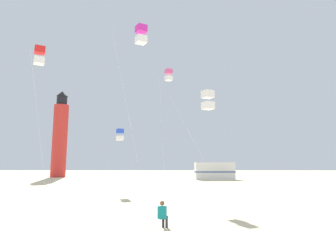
{
  "coord_description": "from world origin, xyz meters",
  "views": [
    {
      "loc": [
        1.92,
        -7.08,
        2.79
      ],
      "look_at": [
        1.61,
        9.97,
        5.47
      ],
      "focal_mm": 31.87,
      "sensor_mm": 36.0,
      "label": 1
    }
  ],
  "objects_px": {
    "kite_flyer_standing": "(163,214)",
    "kite_box_rainbow": "(169,75)",
    "lighthouse_distant": "(60,136)",
    "kite_box_magenta": "(141,35)",
    "rv_van_white": "(214,171)",
    "kite_box_scarlet": "(39,56)",
    "kite_box_blue": "(120,135)",
    "kite_box_white": "(208,100)"
  },
  "relations": [
    {
      "from": "kite_flyer_standing",
      "to": "kite_box_rainbow",
      "type": "xyz_separation_m",
      "value": [
        0.01,
        15.13,
        10.68
      ]
    },
    {
      "from": "kite_box_rainbow",
      "to": "lighthouse_distant",
      "type": "distance_m",
      "value": 36.44
    },
    {
      "from": "lighthouse_distant",
      "to": "kite_flyer_standing",
      "type": "bearing_deg",
      "value": -63.94
    },
    {
      "from": "kite_flyer_standing",
      "to": "kite_box_magenta",
      "type": "height_order",
      "value": "kite_box_magenta"
    },
    {
      "from": "rv_van_white",
      "to": "kite_flyer_standing",
      "type": "bearing_deg",
      "value": -104.39
    },
    {
      "from": "kite_box_scarlet",
      "to": "kite_box_rainbow",
      "type": "relative_size",
      "value": 0.84
    },
    {
      "from": "rv_van_white",
      "to": "kite_box_magenta",
      "type": "bearing_deg",
      "value": -108.21
    },
    {
      "from": "kite_box_rainbow",
      "to": "rv_van_white",
      "type": "bearing_deg",
      "value": 71.56
    },
    {
      "from": "kite_box_magenta",
      "to": "rv_van_white",
      "type": "distance_m",
      "value": 35.07
    },
    {
      "from": "kite_box_scarlet",
      "to": "lighthouse_distant",
      "type": "height_order",
      "value": "lighthouse_distant"
    },
    {
      "from": "kite_box_blue",
      "to": "rv_van_white",
      "type": "bearing_deg",
      "value": 59.57
    },
    {
      "from": "kite_box_scarlet",
      "to": "kite_box_rainbow",
      "type": "bearing_deg",
      "value": 53.18
    },
    {
      "from": "kite_box_white",
      "to": "kite_box_scarlet",
      "type": "bearing_deg",
      "value": 178.93
    },
    {
      "from": "kite_box_blue",
      "to": "kite_box_scarlet",
      "type": "bearing_deg",
      "value": -104.83
    },
    {
      "from": "kite_box_white",
      "to": "rv_van_white",
      "type": "height_order",
      "value": "kite_box_white"
    },
    {
      "from": "kite_flyer_standing",
      "to": "lighthouse_distant",
      "type": "xyz_separation_m",
      "value": [
        -21.64,
        44.25,
        7.22
      ]
    },
    {
      "from": "kite_box_magenta",
      "to": "kite_box_rainbow",
      "type": "height_order",
      "value": "kite_box_rainbow"
    },
    {
      "from": "kite_flyer_standing",
      "to": "kite_box_white",
      "type": "height_order",
      "value": "kite_box_white"
    },
    {
      "from": "kite_box_blue",
      "to": "kite_box_white",
      "type": "bearing_deg",
      "value": -58.1
    },
    {
      "from": "kite_box_magenta",
      "to": "kite_flyer_standing",
      "type": "bearing_deg",
      "value": -69.42
    },
    {
      "from": "kite_box_magenta",
      "to": "kite_box_rainbow",
      "type": "xyz_separation_m",
      "value": [
        1.52,
        11.12,
        0.75
      ]
    },
    {
      "from": "kite_box_scarlet",
      "to": "kite_box_magenta",
      "type": "bearing_deg",
      "value": -4.31
    },
    {
      "from": "kite_box_rainbow",
      "to": "kite_box_white",
      "type": "bearing_deg",
      "value": -76.85
    },
    {
      "from": "rv_van_white",
      "to": "kite_box_blue",
      "type": "bearing_deg",
      "value": -123.72
    },
    {
      "from": "kite_box_white",
      "to": "rv_van_white",
      "type": "distance_m",
      "value": 33.15
    },
    {
      "from": "kite_box_blue",
      "to": "kite_box_magenta",
      "type": "xyz_separation_m",
      "value": [
        3.35,
        -12.17,
        5.03
      ]
    },
    {
      "from": "kite_box_scarlet",
      "to": "rv_van_white",
      "type": "height_order",
      "value": "kite_box_scarlet"
    },
    {
      "from": "kite_box_white",
      "to": "lighthouse_distant",
      "type": "distance_m",
      "value": 46.71
    },
    {
      "from": "kite_flyer_standing",
      "to": "kite_box_blue",
      "type": "height_order",
      "value": "kite_box_blue"
    },
    {
      "from": "kite_box_magenta",
      "to": "rv_van_white",
      "type": "bearing_deg",
      "value": 75.08
    },
    {
      "from": "kite_box_rainbow",
      "to": "kite_box_scarlet",
      "type": "bearing_deg",
      "value": -126.82
    },
    {
      "from": "kite_box_blue",
      "to": "rv_van_white",
      "type": "distance_m",
      "value": 24.18
    },
    {
      "from": "kite_box_scarlet",
      "to": "kite_box_magenta",
      "type": "height_order",
      "value": "kite_box_magenta"
    },
    {
      "from": "kite_flyer_standing",
      "to": "kite_box_rainbow",
      "type": "bearing_deg",
      "value": -71.26
    },
    {
      "from": "kite_box_blue",
      "to": "lighthouse_distant",
      "type": "xyz_separation_m",
      "value": [
        -16.78,
        28.06,
        2.32
      ]
    },
    {
      "from": "kite_box_blue",
      "to": "lighthouse_distant",
      "type": "height_order",
      "value": "lighthouse_distant"
    },
    {
      "from": "kite_box_magenta",
      "to": "rv_van_white",
      "type": "height_order",
      "value": "kite_box_magenta"
    },
    {
      "from": "lighthouse_distant",
      "to": "kite_box_white",
      "type": "bearing_deg",
      "value": -58.81
    },
    {
      "from": "kite_flyer_standing",
      "to": "kite_box_rainbow",
      "type": "relative_size",
      "value": 0.1
    },
    {
      "from": "rv_van_white",
      "to": "lighthouse_distant",
      "type": "bearing_deg",
      "value": 162.11
    },
    {
      "from": "kite_box_scarlet",
      "to": "rv_van_white",
      "type": "relative_size",
      "value": 1.53
    },
    {
      "from": "kite_box_rainbow",
      "to": "rv_van_white",
      "type": "distance_m",
      "value": 24.82
    }
  ]
}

